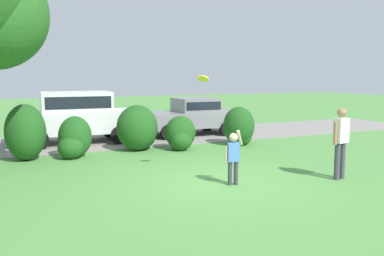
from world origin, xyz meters
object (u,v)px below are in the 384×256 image
at_px(adult_onlooker, 341,139).
at_px(child_thrower, 233,154).
at_px(parked_sedan, 191,115).
at_px(frisbee, 203,79).
at_px(parked_suv, 76,114).

bearing_deg(adult_onlooker, child_thrower, 166.77).
relative_size(parked_sedan, child_thrower, 3.43).
height_order(parked_sedan, child_thrower, parked_sedan).
xyz_separation_m(child_thrower, frisbee, (-0.22, 1.14, 1.72)).
distance_m(parked_sedan, child_thrower, 8.08).
distance_m(child_thrower, frisbee, 2.08).
bearing_deg(adult_onlooker, parked_suv, 121.19).
height_order(frisbee, adult_onlooker, frisbee).
bearing_deg(parked_suv, adult_onlooker, -58.81).
relative_size(parked_sedan, frisbee, 14.25).
xyz_separation_m(parked_suv, child_thrower, (2.31, -7.54, -0.36)).
distance_m(parked_sedan, frisbee, 7.26).
relative_size(parked_sedan, parked_suv, 0.93).
relative_size(parked_suv, frisbee, 15.35).
bearing_deg(frisbee, child_thrower, -78.89).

